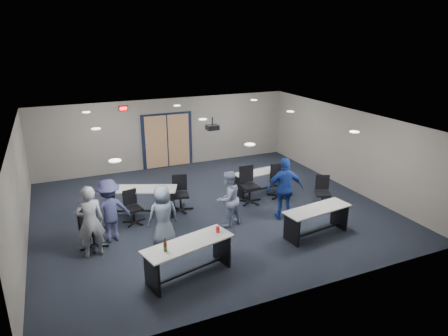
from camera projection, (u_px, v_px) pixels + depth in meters
name	position (u px, v px, depth m)	size (l,w,h in m)	color
floor	(210.00, 209.00, 12.05)	(10.00, 10.00, 0.00)	black
back_wall	(167.00, 133.00, 15.51)	(10.00, 0.04, 2.70)	gray
front_wall	(296.00, 235.00, 7.71)	(10.00, 0.04, 2.70)	gray
left_wall	(19.00, 194.00, 9.71)	(0.04, 9.00, 2.70)	gray
right_wall	(347.00, 148.00, 13.51)	(0.04, 9.00, 2.70)	gray
ceiling	(209.00, 122.00, 11.18)	(10.00, 9.00, 0.04)	white
double_door	(167.00, 141.00, 15.58)	(2.00, 0.07, 2.20)	black
exit_sign	(123.00, 108.00, 14.50)	(0.32, 0.07, 0.18)	black
ceiling_projector	(212.00, 127.00, 11.82)	(0.35, 0.32, 0.37)	black
ceiling_can_lights	(206.00, 121.00, 11.40)	(6.24, 5.74, 0.02)	white
table_front_left	(189.00, 253.00, 8.60)	(2.11, 1.13, 1.12)	#B5B3AB
table_front_right	(317.00, 217.00, 10.39)	(1.93, 0.85, 0.76)	#B5B3AB
table_back_left	(142.00, 197.00, 11.57)	(2.10, 1.38, 0.81)	#B5B3AB
table_back_right	(260.00, 178.00, 13.21)	(1.84, 0.76, 0.72)	#B5B3AB
chair_back_a	(133.00, 208.00, 11.05)	(0.59, 0.59, 0.94)	black
chair_back_b	(180.00, 194.00, 11.84)	(0.67, 0.67, 1.06)	black
chair_back_c	(250.00, 185.00, 12.37)	(0.72, 0.72, 1.15)	black
chair_back_d	(279.00, 181.00, 12.82)	(0.67, 0.67, 1.06)	black
chair_loose_left	(93.00, 229.00, 9.79)	(0.64, 0.64, 1.02)	black
chair_loose_right	(323.00, 193.00, 12.02)	(0.62, 0.62, 0.99)	black
person_gray	(90.00, 222.00, 9.29)	(0.65, 0.43, 1.78)	gray
person_plaid	(163.00, 216.00, 9.83)	(0.77, 0.50, 1.58)	slate
person_lightblue	(228.00, 199.00, 10.83)	(0.77, 0.60, 1.58)	#95A3C6
person_navy	(285.00, 189.00, 11.20)	(1.06, 0.44, 1.82)	#1B3796
person_back	(110.00, 211.00, 10.03)	(1.07, 0.61, 1.65)	#3B3D6A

